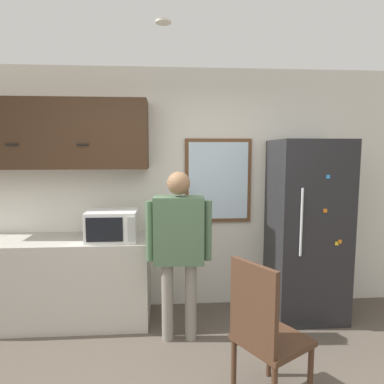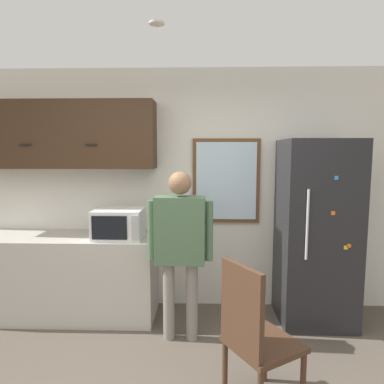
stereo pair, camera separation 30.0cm
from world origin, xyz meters
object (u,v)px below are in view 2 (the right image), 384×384
refrigerator (316,232)px  microwave (119,224)px  person (180,239)px  chair (253,332)px

refrigerator → microwave: bearing=-178.5°
microwave → person: 0.76m
person → chair: person is taller
refrigerator → chair: size_ratio=1.81×
person → chair: size_ratio=1.52×
microwave → chair: microwave is taller
person → chair: (0.55, -0.90, -0.41)m
microwave → person: bearing=-28.8°
refrigerator → chair: 1.61m
person → chair: bearing=-56.1°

